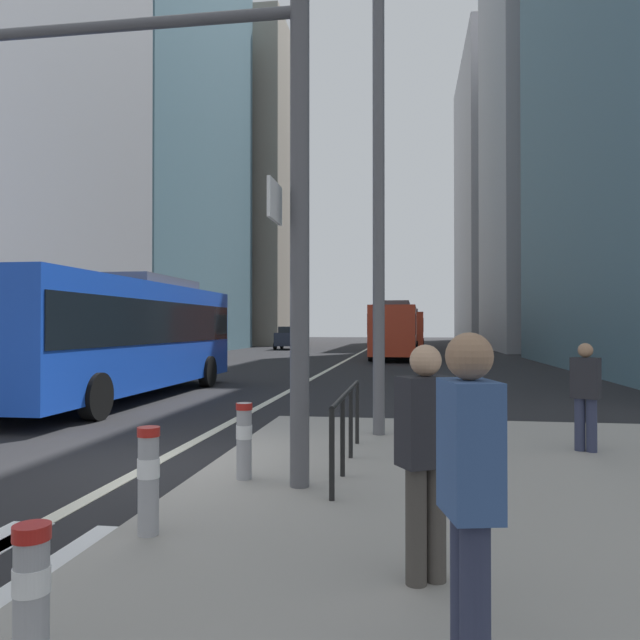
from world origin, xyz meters
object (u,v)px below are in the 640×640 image
(city_bus_red_distant, at_px, (407,328))
(car_oncoming_mid, at_px, (289,338))
(bollard_front, at_px, (31,588))
(street_lamp_post, at_px, (379,129))
(city_bus_red_receding, at_px, (395,328))
(car_receding_near, at_px, (406,336))
(bollard_right, at_px, (244,437))
(bollard_left, at_px, (148,475))
(sedan_white_oncoming, at_px, (11,363))
(traffic_signal_gantry, at_px, (145,146))
(pedestrian_waiting, at_px, (426,450))
(pedestrian_walking, at_px, (470,490))
(pedestrian_far, at_px, (586,392))
(city_bus_blue_oncoming, at_px, (122,331))

(city_bus_red_distant, distance_m, car_oncoming_mid, 10.40)
(bollard_front, bearing_deg, street_lamp_post, 78.47)
(city_bus_red_receding, distance_m, car_receding_near, 26.49)
(car_receding_near, bearing_deg, bollard_right, -91.65)
(city_bus_red_distant, distance_m, bollard_left, 48.44)
(sedan_white_oncoming, height_order, traffic_signal_gantry, traffic_signal_gantry)
(bollard_front, xyz_separation_m, bollard_left, (-0.27, 2.04, 0.09))
(sedan_white_oncoming, xyz_separation_m, pedestrian_waiting, (10.64, -10.35, 0.09))
(sedan_white_oncoming, relative_size, car_oncoming_mid, 1.07)
(bollard_right, distance_m, pedestrian_walking, 4.49)
(bollard_right, height_order, pedestrian_far, pedestrian_far)
(bollard_front, distance_m, bollard_right, 4.01)
(pedestrian_far, bearing_deg, pedestrian_walking, -110.02)
(street_lamp_post, xyz_separation_m, bollard_right, (-1.43, -3.18, -4.63))
(city_bus_red_receding, height_order, bollard_right, city_bus_red_receding)
(car_oncoming_mid, relative_size, car_receding_near, 0.94)
(city_bus_red_distant, xyz_separation_m, pedestrian_waiting, (0.34, -49.02, -0.75))
(sedan_white_oncoming, relative_size, city_bus_red_receding, 0.40)
(pedestrian_walking, height_order, pedestrian_far, pedestrian_walking)
(bollard_left, bearing_deg, city_bus_red_distant, 87.60)
(car_receding_near, height_order, pedestrian_far, car_receding_near)
(car_oncoming_mid, relative_size, pedestrian_walking, 2.29)
(pedestrian_waiting, height_order, pedestrian_walking, pedestrian_walking)
(car_oncoming_mid, bearing_deg, car_receding_near, 53.36)
(sedan_white_oncoming, distance_m, pedestrian_far, 14.16)
(bollard_left, height_order, pedestrian_walking, pedestrian_walking)
(traffic_signal_gantry, distance_m, bollard_left, 3.92)
(bollard_right, bearing_deg, bollard_front, -90.47)
(bollard_right, relative_size, pedestrian_waiting, 0.54)
(city_bus_red_receding, distance_m, bollard_front, 34.19)
(city_bus_blue_oncoming, bearing_deg, pedestrian_walking, -56.83)
(city_bus_blue_oncoming, bearing_deg, pedestrian_waiting, -54.54)
(city_bus_blue_oncoming, height_order, pedestrian_waiting, city_bus_blue_oncoming)
(city_bus_blue_oncoming, bearing_deg, car_receding_near, 81.36)
(city_bus_red_distant, relative_size, pedestrian_waiting, 6.92)
(city_bus_blue_oncoming, height_order, sedan_white_oncoming, city_bus_blue_oncoming)
(sedan_white_oncoming, distance_m, traffic_signal_gantry, 11.34)
(street_lamp_post, bearing_deg, bollard_left, -108.66)
(city_bus_red_receding, bearing_deg, bollard_left, -92.51)
(city_bus_blue_oncoming, distance_m, city_bus_red_receding, 22.88)
(car_receding_near, relative_size, bollard_left, 4.67)
(traffic_signal_gantry, relative_size, pedestrian_waiting, 3.57)
(city_bus_red_distant, xyz_separation_m, pedestrian_far, (2.75, -44.15, -0.83))
(bollard_right, distance_m, pedestrian_far, 5.02)
(pedestrian_far, bearing_deg, city_bus_red_distant, 93.56)
(car_oncoming_mid, bearing_deg, city_bus_red_receding, -54.95)
(bollard_front, height_order, pedestrian_walking, pedestrian_walking)
(city_bus_red_receding, distance_m, traffic_signal_gantry, 30.54)
(car_oncoming_mid, xyz_separation_m, bollard_front, (8.16, -47.40, -0.41))
(city_bus_blue_oncoming, relative_size, pedestrian_walking, 6.14)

